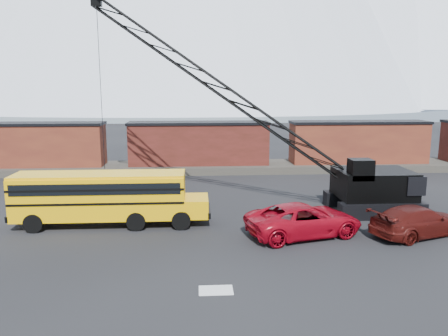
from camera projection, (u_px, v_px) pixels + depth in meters
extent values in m
plane|color=black|center=(202.00, 254.00, 21.75)|extent=(160.00, 160.00, 0.00)
cube|color=white|center=(196.00, 82.00, 353.17)|extent=(800.00, 80.00, 24.00)
cube|color=#423E36|center=(199.00, 167.00, 43.27)|extent=(120.00, 5.00, 0.70)
cube|color=#4D1C16|center=(32.00, 145.00, 41.86)|extent=(13.50, 2.90, 4.00)
cube|color=black|center=(31.00, 124.00, 41.49)|extent=(13.70, 3.10, 0.25)
cube|color=black|center=(78.00, 162.00, 42.43)|extent=(2.20, 2.40, 0.60)
cube|color=#541C17|center=(199.00, 144.00, 42.84)|extent=(13.50, 2.90, 4.00)
cube|color=black|center=(199.00, 123.00, 42.47)|extent=(13.70, 3.10, 0.25)
cube|color=black|center=(156.00, 161.00, 42.90)|extent=(2.20, 2.40, 0.60)
cube|color=black|center=(241.00, 160.00, 43.41)|extent=(2.20, 2.40, 0.60)
cube|color=#4D1C16|center=(358.00, 143.00, 43.83)|extent=(13.50, 2.90, 4.00)
cube|color=black|center=(359.00, 122.00, 43.45)|extent=(13.70, 3.10, 0.25)
cube|color=black|center=(316.00, 160.00, 43.88)|extent=(2.20, 2.40, 0.60)
cube|color=black|center=(398.00, 159.00, 44.40)|extent=(2.20, 2.40, 0.60)
cube|color=silver|center=(216.00, 290.00, 17.86)|extent=(1.40, 0.90, 0.02)
cube|color=#E0A204|center=(101.00, 196.00, 25.97)|extent=(10.00, 2.50, 2.50)
cube|color=#E0A204|center=(195.00, 206.00, 26.45)|extent=(1.60, 2.30, 1.10)
cube|color=#E0A204|center=(99.00, 175.00, 25.74)|extent=(10.00, 2.30, 0.18)
cube|color=black|center=(95.00, 190.00, 24.61)|extent=(9.60, 0.05, 0.65)
cube|color=black|center=(104.00, 180.00, 27.08)|extent=(9.60, 0.05, 0.65)
cube|color=black|center=(209.00, 210.00, 26.55)|extent=(0.15, 2.45, 0.35)
cube|color=black|center=(15.00, 214.00, 25.85)|extent=(0.15, 2.50, 0.35)
cylinder|color=black|center=(33.00, 223.00, 24.85)|extent=(1.10, 0.35, 1.10)
cylinder|color=black|center=(47.00, 212.00, 27.11)|extent=(1.10, 0.35, 1.10)
cylinder|color=black|center=(136.00, 221.00, 25.21)|extent=(1.10, 0.35, 1.10)
cylinder|color=black|center=(141.00, 210.00, 27.47)|extent=(1.10, 0.35, 1.10)
cylinder|color=black|center=(181.00, 221.00, 25.37)|extent=(1.10, 0.35, 1.10)
cylinder|color=black|center=(182.00, 210.00, 27.63)|extent=(1.10, 0.35, 1.10)
imported|color=maroon|center=(304.00, 220.00, 24.34)|extent=(7.08, 4.59, 1.81)
imported|color=#400E0B|center=(418.00, 221.00, 24.34)|extent=(6.28, 4.23, 1.69)
cube|color=black|center=(382.00, 211.00, 27.60)|extent=(5.50, 1.00, 1.00)
cube|color=black|center=(363.00, 198.00, 30.74)|extent=(5.50, 1.00, 1.00)
cube|color=black|center=(373.00, 184.00, 28.91)|extent=(4.80, 3.60, 1.80)
cube|color=black|center=(403.00, 180.00, 29.00)|extent=(1.20, 3.80, 1.20)
cube|color=black|center=(361.00, 169.00, 27.43)|extent=(1.40, 1.20, 1.30)
cube|color=black|center=(364.00, 171.00, 26.89)|extent=(1.20, 0.06, 0.90)
cube|color=black|center=(96.00, 2.00, 29.87)|extent=(0.70, 0.50, 0.60)
cylinder|color=black|center=(102.00, 104.00, 31.15)|extent=(0.04, 0.04, 13.65)
cube|color=black|center=(106.00, 194.00, 32.36)|extent=(0.25, 0.25, 0.50)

